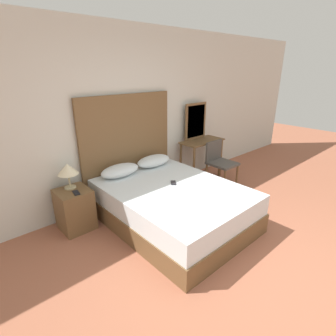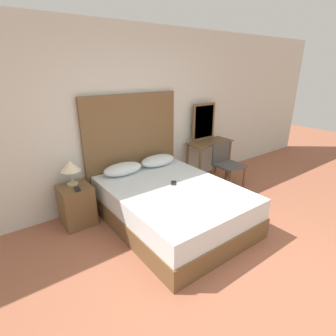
{
  "view_description": "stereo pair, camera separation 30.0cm",
  "coord_description": "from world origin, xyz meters",
  "px_view_note": "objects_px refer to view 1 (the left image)",
  "views": [
    {
      "loc": [
        -2.16,
        -0.91,
        2.09
      ],
      "look_at": [
        0.06,
        1.56,
        0.8
      ],
      "focal_mm": 28.0,
      "sensor_mm": 36.0,
      "label": 1
    },
    {
      "loc": [
        -1.93,
        -1.1,
        2.09
      ],
      "look_at": [
        0.06,
        1.56,
        0.8
      ],
      "focal_mm": 28.0,
      "sensor_mm": 36.0,
      "label": 2
    }
  ],
  "objects_px": {
    "phone_on_bed": "(173,183)",
    "chair": "(219,160)",
    "phone_on_nightstand": "(76,193)",
    "nightstand": "(75,209)",
    "vanity_desk": "(202,149)",
    "bed": "(173,205)",
    "table_lamp": "(68,170)"
  },
  "relations": [
    {
      "from": "nightstand",
      "to": "phone_on_nightstand",
      "type": "relative_size",
      "value": 3.59
    },
    {
      "from": "bed",
      "to": "phone_on_nightstand",
      "type": "relative_size",
      "value": 12.98
    },
    {
      "from": "nightstand",
      "to": "chair",
      "type": "xyz_separation_m",
      "value": [
        2.6,
        -0.41,
        0.2
      ]
    },
    {
      "from": "table_lamp",
      "to": "phone_on_nightstand",
      "type": "xyz_separation_m",
      "value": [
        -0.01,
        -0.2,
        -0.26
      ]
    },
    {
      "from": "bed",
      "to": "phone_on_nightstand",
      "type": "height_order",
      "value": "phone_on_nightstand"
    },
    {
      "from": "phone_on_nightstand",
      "to": "chair",
      "type": "distance_m",
      "value": 2.61
    },
    {
      "from": "phone_on_nightstand",
      "to": "vanity_desk",
      "type": "height_order",
      "value": "vanity_desk"
    },
    {
      "from": "bed",
      "to": "table_lamp",
      "type": "distance_m",
      "value": 1.49
    },
    {
      "from": "vanity_desk",
      "to": "phone_on_nightstand",
      "type": "bearing_deg",
      "value": -177.13
    },
    {
      "from": "phone_on_bed",
      "to": "vanity_desk",
      "type": "distance_m",
      "value": 1.59
    },
    {
      "from": "table_lamp",
      "to": "nightstand",
      "type": "bearing_deg",
      "value": -98.66
    },
    {
      "from": "phone_on_bed",
      "to": "chair",
      "type": "height_order",
      "value": "chair"
    },
    {
      "from": "nightstand",
      "to": "bed",
      "type": "bearing_deg",
      "value": -36.04
    },
    {
      "from": "phone_on_bed",
      "to": "chair",
      "type": "distance_m",
      "value": 1.45
    },
    {
      "from": "phone_on_bed",
      "to": "nightstand",
      "type": "xyz_separation_m",
      "value": [
        -1.18,
        0.7,
        -0.27
      ]
    },
    {
      "from": "phone_on_bed",
      "to": "phone_on_nightstand",
      "type": "bearing_deg",
      "value": 153.25
    },
    {
      "from": "bed",
      "to": "table_lamp",
      "type": "bearing_deg",
      "value": 140.72
    },
    {
      "from": "phone_on_nightstand",
      "to": "vanity_desk",
      "type": "xyz_separation_m",
      "value": [
        2.59,
        0.13,
        0.04
      ]
    },
    {
      "from": "nightstand",
      "to": "vanity_desk",
      "type": "bearing_deg",
      "value": 0.47
    },
    {
      "from": "bed",
      "to": "chair",
      "type": "bearing_deg",
      "value": 14.07
    },
    {
      "from": "bed",
      "to": "phone_on_bed",
      "type": "bearing_deg",
      "value": 44.54
    },
    {
      "from": "phone_on_nightstand",
      "to": "nightstand",
      "type": "bearing_deg",
      "value": 93.96
    },
    {
      "from": "phone_on_nightstand",
      "to": "phone_on_bed",
      "type": "bearing_deg",
      "value": -26.75
    },
    {
      "from": "vanity_desk",
      "to": "chair",
      "type": "height_order",
      "value": "chair"
    },
    {
      "from": "nightstand",
      "to": "vanity_desk",
      "type": "distance_m",
      "value": 2.62
    },
    {
      "from": "table_lamp",
      "to": "phone_on_nightstand",
      "type": "distance_m",
      "value": 0.32
    },
    {
      "from": "phone_on_bed",
      "to": "table_lamp",
      "type": "xyz_separation_m",
      "value": [
        -1.16,
        0.79,
        0.27
      ]
    },
    {
      "from": "nightstand",
      "to": "phone_on_bed",
      "type": "bearing_deg",
      "value": -30.69
    },
    {
      "from": "phone_on_bed",
      "to": "nightstand",
      "type": "relative_size",
      "value": 0.28
    },
    {
      "from": "nightstand",
      "to": "table_lamp",
      "type": "height_order",
      "value": "table_lamp"
    },
    {
      "from": "bed",
      "to": "vanity_desk",
      "type": "xyz_separation_m",
      "value": [
        1.51,
        0.81,
        0.34
      ]
    },
    {
      "from": "nightstand",
      "to": "phone_on_nightstand",
      "type": "distance_m",
      "value": 0.31
    }
  ]
}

